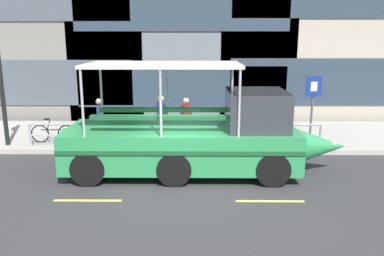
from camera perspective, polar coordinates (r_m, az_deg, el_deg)
name	(u,v)px	position (r m, az deg, el deg)	size (l,w,h in m)	color
ground_plane	(180,185)	(11.42, -1.73, -8.38)	(120.00, 120.00, 0.00)	#333335
sidewalk	(185,135)	(16.73, -0.99, -1.02)	(32.00, 4.80, 0.18)	#A8A59E
curb_edge	(184,152)	(14.33, -1.25, -3.47)	(32.00, 0.18, 0.18)	#B2ADA3
lane_centreline	(179,201)	(10.39, -1.97, -10.63)	(25.80, 0.12, 0.01)	#DBD64C
curb_guardrail	(175,131)	(14.49, -2.55, -0.50)	(10.96, 0.09, 0.88)	#9EA0A8
traffic_light_pole	(0,78)	(15.99, -26.39, 6.61)	(0.24, 0.46, 4.24)	black
parking_sign	(313,98)	(15.43, 17.31, 4.19)	(0.60, 0.12, 2.59)	#4C4F54
leaned_bicycle	(53,133)	(16.03, -19.69, -0.72)	(1.74, 0.46, 0.96)	black
duck_tour_boat	(198,138)	(12.14, 0.93, -1.55)	(8.86, 2.63, 3.44)	#2D9351
pedestrian_near_bow	(256,113)	(16.06, 9.44, 2.12)	(0.40, 0.32, 1.63)	#47423D
pedestrian_mid_left	(186,115)	(15.14, -0.90, 1.89)	(0.46, 0.32, 1.74)	black
pedestrian_mid_right	(161,112)	(16.00, -4.53, 2.36)	(0.41, 0.33, 1.69)	#47423D
pedestrian_near_stern	(100,116)	(15.55, -13.41, 1.76)	(0.23, 0.49, 1.71)	black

